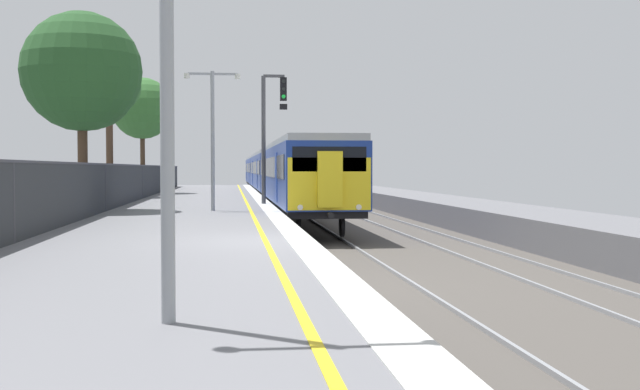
{
  "coord_description": "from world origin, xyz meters",
  "views": [
    {
      "loc": [
        -1.09,
        -16.37,
        1.53
      ],
      "look_at": [
        1.84,
        8.87,
        0.65
      ],
      "focal_mm": 43.81,
      "sensor_mm": 36.0,
      "label": 1
    }
  ],
  "objects": [
    {
      "name": "ground",
      "position": [
        2.64,
        0.0,
        -0.61
      ],
      "size": [
        17.4,
        110.0,
        1.21
      ],
      "color": "slate"
    },
    {
      "name": "commuter_train_at_platform",
      "position": [
        2.1,
        40.03,
        1.27
      ],
      "size": [
        2.83,
        63.62,
        3.81
      ],
      "color": "navy",
      "rests_on": "ground"
    },
    {
      "name": "signal_gantry",
      "position": [
        0.6,
        16.96,
        3.42
      ],
      "size": [
        1.1,
        0.24,
        5.51
      ],
      "color": "#47474C",
      "rests_on": "ground"
    },
    {
      "name": "platform_lamp_mid",
      "position": [
        -1.69,
        11.89,
        2.99
      ],
      "size": [
        2.0,
        0.2,
        5.0
      ],
      "color": "#93999E",
      "rests_on": "ground"
    },
    {
      "name": "platform_back_fence",
      "position": [
        -5.45,
        0.0,
        0.89
      ],
      "size": [
        0.07,
        99.0,
        1.7
      ],
      "color": "#282B2D",
      "rests_on": "ground"
    },
    {
      "name": "background_tree_left",
      "position": [
        -6.3,
        32.41,
        5.09
      ],
      "size": [
        3.75,
        3.75,
        7.06
      ],
      "color": "#473323",
      "rests_on": "ground"
    },
    {
      "name": "background_tree_centre",
      "position": [
        -7.25,
        26.08,
        6.04
      ],
      "size": [
        3.11,
        3.17,
        7.71
      ],
      "color": "#473323",
      "rests_on": "ground"
    },
    {
      "name": "background_tree_right",
      "position": [
        -6.24,
        12.46,
        4.82
      ],
      "size": [
        4.26,
        4.26,
        7.11
      ],
      "color": "#473323",
      "rests_on": "ground"
    }
  ]
}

